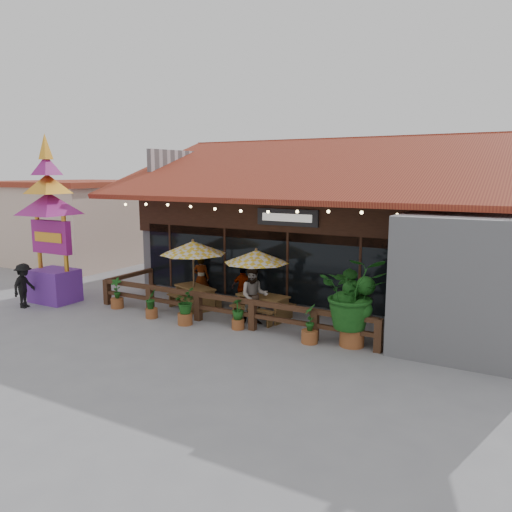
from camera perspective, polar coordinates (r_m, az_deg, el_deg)
The scene contains 19 objects.
ground at distance 15.30m, azimuth 2.19°, elevation -8.21°, with size 100.00×100.00×0.00m, color gray.
restaurant_building at distance 20.73m, azimuth 11.33°, elevation 2.53°, with size 15.50×14.73×6.09m.
patio_railing at distance 16.04m, azimuth -5.43°, elevation -5.13°, with size 10.00×2.60×0.92m.
neighbor_building at distance 28.91m, azimuth -19.23°, elevation 3.97°, with size 8.40×8.40×4.22m.
umbrella_left at distance 17.14m, azimuth -7.21°, elevation 0.92°, with size 2.33×2.33×2.43m.
umbrella_right at distance 16.08m, azimuth 0.03°, elevation -0.10°, with size 2.80×2.80×2.26m.
picnic_table_left at distance 17.49m, azimuth -6.99°, elevation -4.27°, with size 1.98×1.86×0.76m.
picnic_table_right at distance 16.05m, azimuth 0.79°, elevation -5.37°, with size 1.81×1.62×0.79m.
thai_sign_tower at distance 19.22m, azimuth -22.55°, elevation 5.07°, with size 2.42×2.42×6.45m.
tropical_plant at distance 13.63m, azimuth 11.07°, elevation -4.37°, with size 2.27×2.14×2.50m.
diner_a at distance 18.47m, azimuth -6.29°, elevation -2.51°, with size 0.60×0.40×1.66m, color #391E12.
diner_b at distance 15.43m, azimuth -0.23°, elevation -4.57°, with size 0.88×0.68×1.81m, color #391E12.
diner_c at distance 17.18m, azimuth -1.43°, elevation -3.67°, with size 0.87×0.36×1.48m, color #391E12.
pedestrian at distance 19.13m, azimuth -25.00°, elevation -3.09°, with size 1.01×0.58×1.56m, color black.
planter_a at distance 18.02m, azimuth -15.62°, elevation -4.35°, with size 0.44×0.44×1.08m.
planter_b at distance 16.55m, azimuth -11.87°, elevation -5.48°, with size 0.39×0.39×0.96m.
planter_c at distance 15.60m, azimuth -8.15°, elevation -5.55°, with size 0.88×0.89×1.12m.
planter_d at distance 15.07m, azimuth -2.07°, elevation -6.68°, with size 0.48×0.48×0.94m.
planter_e at distance 13.93m, azimuth 6.16°, elevation -8.04°, with size 0.45×0.46×1.11m.
Camera 1 is at (6.69, -12.95, 4.65)m, focal length 35.00 mm.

